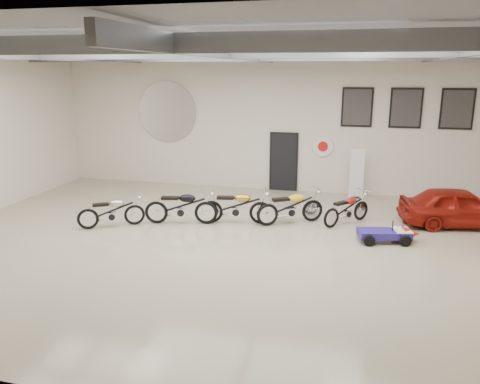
% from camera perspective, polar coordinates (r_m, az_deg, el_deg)
% --- Properties ---
extents(floor, '(16.00, 12.00, 0.01)m').
position_cam_1_polar(floor, '(12.04, -1.36, -6.48)').
color(floor, tan).
rests_on(floor, ground).
extents(ceiling, '(16.00, 12.00, 0.01)m').
position_cam_1_polar(ceiling, '(11.25, -1.52, 18.01)').
color(ceiling, slate).
rests_on(ceiling, back_wall).
extents(back_wall, '(16.00, 0.02, 5.00)m').
position_cam_1_polar(back_wall, '(17.19, 3.82, 8.47)').
color(back_wall, beige).
rests_on(back_wall, floor).
extents(ceiling_beams, '(15.80, 11.80, 0.32)m').
position_cam_1_polar(ceiling_beams, '(11.24, -1.51, 16.74)').
color(ceiling_beams, slate).
rests_on(ceiling_beams, ceiling).
extents(door, '(0.92, 0.08, 2.10)m').
position_cam_1_polar(door, '(17.28, 5.34, 3.61)').
color(door, black).
rests_on(door, back_wall).
extents(logo_plaque, '(2.30, 0.06, 1.16)m').
position_cam_1_polar(logo_plaque, '(18.23, -8.86, 9.63)').
color(logo_plaque, silver).
rests_on(logo_plaque, back_wall).
extents(poster_left, '(1.05, 0.08, 1.35)m').
position_cam_1_polar(poster_left, '(16.85, 14.08, 10.00)').
color(poster_left, black).
rests_on(poster_left, back_wall).
extents(poster_mid, '(1.05, 0.08, 1.35)m').
position_cam_1_polar(poster_mid, '(16.93, 19.57, 9.62)').
color(poster_mid, black).
rests_on(poster_mid, back_wall).
extents(poster_right, '(1.05, 0.08, 1.35)m').
position_cam_1_polar(poster_right, '(17.16, 24.95, 9.17)').
color(poster_right, black).
rests_on(poster_right, back_wall).
extents(oil_sign, '(0.72, 0.10, 0.72)m').
position_cam_1_polar(oil_sign, '(17.03, 10.08, 5.50)').
color(oil_sign, white).
rests_on(oil_sign, back_wall).
extents(banner_stand, '(0.49, 0.21, 1.78)m').
position_cam_1_polar(banner_stand, '(16.70, 14.05, 2.28)').
color(banner_stand, white).
rests_on(banner_stand, floor).
extents(motorcycle_silver, '(1.86, 1.44, 0.95)m').
position_cam_1_polar(motorcycle_silver, '(13.74, -15.43, -2.23)').
color(motorcycle_silver, silver).
rests_on(motorcycle_silver, floor).
extents(motorcycle_black, '(2.15, 1.06, 1.07)m').
position_cam_1_polar(motorcycle_black, '(13.61, -7.21, -1.69)').
color(motorcycle_black, silver).
rests_on(motorcycle_black, floor).
extents(motorcycle_gold, '(2.13, 0.96, 1.07)m').
position_cam_1_polar(motorcycle_gold, '(13.55, -0.49, -1.67)').
color(motorcycle_gold, silver).
rests_on(motorcycle_gold, floor).
extents(motorcycle_yellow, '(2.05, 1.56, 1.05)m').
position_cam_1_polar(motorcycle_yellow, '(13.60, 6.17, -1.73)').
color(motorcycle_yellow, silver).
rests_on(motorcycle_yellow, floor).
extents(motorcycle_red, '(1.59, 1.71, 0.93)m').
position_cam_1_polar(motorcycle_red, '(13.87, 12.89, -1.96)').
color(motorcycle_red, silver).
rests_on(motorcycle_red, floor).
extents(go_kart, '(1.75, 1.08, 0.59)m').
position_cam_1_polar(go_kart, '(12.76, 17.79, -4.56)').
color(go_kart, navy).
rests_on(go_kart, floor).
extents(vintage_car, '(1.88, 3.48, 1.13)m').
position_cam_1_polar(vintage_car, '(14.70, 25.22, -1.67)').
color(vintage_car, maroon).
rests_on(vintage_car, floor).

